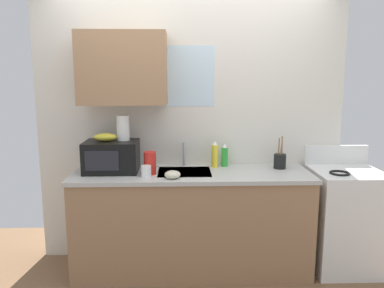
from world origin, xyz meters
TOP-DOWN VIEW (x-y plane):
  - kitchen_wall_assembly at (-0.10, 0.31)m, footprint 2.84×0.42m
  - counter_unit at (-0.00, 0.00)m, footprint 2.07×0.63m
  - sink_faucet at (-0.07, 0.24)m, footprint 0.03×0.03m
  - stove_range at (1.38, 0.00)m, footprint 0.60×0.60m
  - microwave at (-0.70, 0.05)m, footprint 0.46×0.35m
  - banana_bunch at (-0.75, 0.05)m, footprint 0.20×0.11m
  - paper_towel_roll at (-0.60, 0.10)m, footprint 0.11×0.11m
  - dish_soap_bottle_yellow at (0.21, 0.18)m, footprint 0.06×0.06m
  - dish_soap_bottle_green at (0.31, 0.22)m, footprint 0.06×0.06m
  - cereal_canister at (-0.36, -0.05)m, footprint 0.10×0.10m
  - mug_white at (-0.39, -0.14)m, footprint 0.08×0.08m
  - utensil_crock at (0.80, 0.12)m, footprint 0.11×0.11m
  - small_bowl at (-0.17, -0.20)m, footprint 0.13×0.13m

SIDE VIEW (x-z plane):
  - stove_range at x=1.38m, z-range -0.08..1.00m
  - counter_unit at x=0.00m, z-range 0.01..0.91m
  - small_bowl at x=-0.17m, z-range 0.90..0.96m
  - mug_white at x=-0.39m, z-range 0.90..0.99m
  - utensil_crock at x=0.80m, z-range 0.82..1.12m
  - cereal_canister at x=-0.36m, z-range 0.90..1.09m
  - dish_soap_bottle_green at x=0.31m, z-range 0.89..1.11m
  - sink_faucet at x=-0.07m, z-range 0.90..1.12m
  - dish_soap_bottle_yellow at x=0.21m, z-range 0.89..1.14m
  - microwave at x=-0.70m, z-range 0.90..1.17m
  - banana_bunch at x=-0.75m, z-range 1.17..1.24m
  - paper_towel_roll at x=-0.60m, z-range 1.17..1.39m
  - kitchen_wall_assembly at x=-0.10m, z-range 0.10..2.60m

